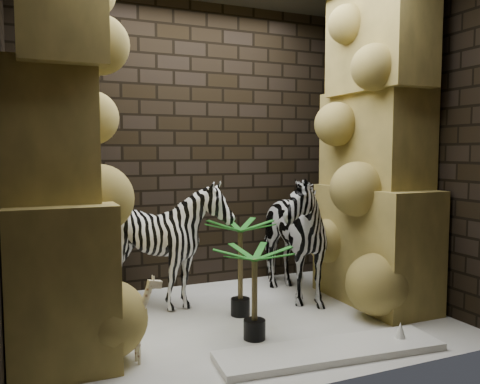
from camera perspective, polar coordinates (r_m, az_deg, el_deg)
name	(u,v)px	position (r m, az deg, el deg)	size (l,w,h in m)	color
floor	(237,321)	(4.29, -0.36, -14.86)	(3.50, 3.50, 0.00)	white
wall_back	(191,146)	(5.21, -5.72, 5.40)	(3.50, 3.50, 0.00)	black
wall_front	(319,141)	(2.93, 9.20, 5.88)	(3.50, 3.50, 0.00)	black
wall_left	(1,143)	(3.73, -26.12, 5.20)	(3.00, 3.00, 0.00)	black
wall_right	(404,145)	(4.99, 18.60, 5.21)	(3.00, 3.00, 0.00)	black
rock_pillar_left	(56,143)	(3.73, -20.72, 5.38)	(0.68, 1.30, 3.00)	tan
rock_pillar_right	(376,145)	(4.77, 15.63, 5.31)	(0.58, 1.25, 3.00)	tan
zebra_right	(284,225)	(4.82, 5.17, -3.86)	(0.66, 1.21, 1.44)	white
zebra_left	(166,250)	(4.54, -8.68, -6.74)	(0.96, 1.19, 1.08)	white
giraffe_toy	(126,322)	(3.47, -13.17, -14.50)	(0.31, 0.10, 0.61)	#FFF2C4
palm_front	(240,267)	(4.32, 0.04, -8.80)	(0.36, 0.36, 0.85)	#1B6B19
palm_back	(255,293)	(3.81, 1.71, -11.69)	(0.36, 0.36, 0.72)	#1B6B19
surfboard	(331,351)	(3.71, 10.53, -17.76)	(1.67, 0.41, 0.05)	white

